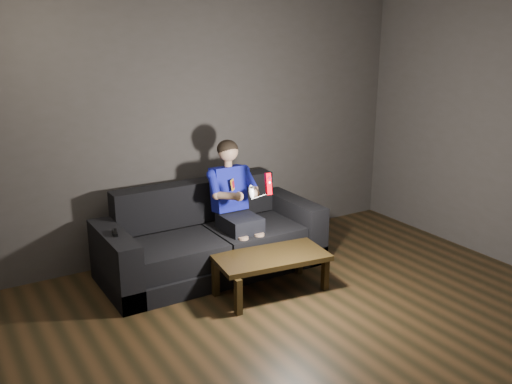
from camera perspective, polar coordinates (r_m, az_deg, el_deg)
floor at (r=4.48m, az=9.04°, el=-15.76°), size 5.00×5.00×0.00m
back_wall at (r=5.99m, az=-6.00°, el=6.61°), size 5.00×0.04×2.70m
sofa at (r=5.69m, az=-4.55°, el=-5.16°), size 2.17×0.94×0.84m
child at (r=5.60m, az=-2.17°, el=-0.40°), size 0.50×0.61×1.22m
wii_remote_red at (r=5.20m, az=1.24°, el=0.83°), size 0.06×0.08×0.20m
nunchuk_white at (r=5.13m, az=-0.46°, el=0.01°), size 0.06×0.08×0.14m
wii_remote_black at (r=5.17m, az=-13.94°, el=-3.97°), size 0.07×0.15×0.03m
coffee_table at (r=5.19m, az=1.53°, el=-6.81°), size 1.07×0.63×0.37m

